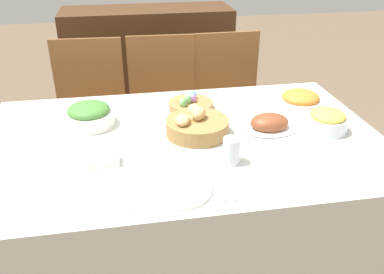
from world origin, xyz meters
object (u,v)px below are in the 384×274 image
(chair_far_center, at_px, (164,110))
(sideboard, at_px, (150,71))
(green_salad_bowl, at_px, (89,115))
(dinner_plate, at_px, (177,188))
(bread_basket, at_px, (197,125))
(spoon, at_px, (228,183))
(chair_far_right, at_px, (229,106))
(chair_far_left, at_px, (91,116))
(pineapple_bowl, at_px, (327,121))
(ham_platter, at_px, (269,124))
(carrot_bowl, at_px, (300,102))
(butter_dish, at_px, (104,160))
(egg_basket, at_px, (190,104))
(drinking_cup, at_px, (232,151))
(fork, at_px, (133,193))
(knife, at_px, (219,184))

(chair_far_center, height_order, sideboard, sideboard)
(green_salad_bowl, bearing_deg, dinner_plate, -60.67)
(bread_basket, xyz_separation_m, spoon, (0.04, -0.38, -0.04))
(chair_far_right, height_order, bread_basket, chair_far_right)
(chair_far_left, height_order, dinner_plate, chair_far_left)
(chair_far_left, bearing_deg, green_salad_bowl, -82.37)
(green_salad_bowl, distance_m, pineapple_bowl, 1.02)
(ham_platter, relative_size, carrot_bowl, 1.25)
(chair_far_left, relative_size, spoon, 4.89)
(bread_basket, height_order, dinner_plate, bread_basket)
(green_salad_bowl, relative_size, butter_dish, 1.90)
(bread_basket, xyz_separation_m, carrot_bowl, (0.52, 0.15, 0.00))
(sideboard, bearing_deg, ham_platter, -76.93)
(egg_basket, height_order, drinking_cup, drinking_cup)
(pineapple_bowl, height_order, butter_dish, pineapple_bowl)
(green_salad_bowl, xyz_separation_m, pineapple_bowl, (0.99, -0.23, -0.00))
(green_salad_bowl, bearing_deg, fork, -73.61)
(knife, height_order, butter_dish, butter_dish)
(ham_platter, distance_m, dinner_plate, 0.59)
(chair_far_center, bearing_deg, sideboard, 93.96)
(chair_far_left, height_order, ham_platter, chair_far_left)
(sideboard, xyz_separation_m, egg_basket, (0.09, -1.42, 0.30))
(chair_far_center, bearing_deg, pineapple_bowl, -53.64)
(chair_far_left, distance_m, dinner_plate, 1.29)
(ham_platter, xyz_separation_m, knife, (-0.31, -0.37, -0.02))
(spoon, bearing_deg, butter_dish, 152.25)
(egg_basket, height_order, spoon, egg_basket)
(pineapple_bowl, bearing_deg, bread_basket, 173.33)
(green_salad_bowl, height_order, knife, green_salad_bowl)
(carrot_bowl, xyz_separation_m, pineapple_bowl, (0.03, -0.22, 0.00))
(green_salad_bowl, bearing_deg, bread_basket, -20.08)
(chair_far_right, height_order, egg_basket, chair_far_right)
(dinner_plate, xyz_separation_m, spoon, (0.18, 0.00, -0.00))
(green_salad_bowl, bearing_deg, knife, -50.32)
(chair_far_right, bearing_deg, bread_basket, -114.55)
(drinking_cup, bearing_deg, knife, -119.40)
(dinner_plate, bearing_deg, pineapple_bowl, 24.87)
(sideboard, height_order, knife, sideboard)
(chair_far_left, height_order, sideboard, sideboard)
(pineapple_bowl, distance_m, butter_dish, 0.94)
(drinking_cup, bearing_deg, sideboard, 94.78)
(chair_far_left, xyz_separation_m, green_salad_bowl, (0.06, -0.66, 0.30))
(chair_far_right, distance_m, pineapple_bowl, 0.96)
(egg_basket, height_order, dinner_plate, egg_basket)
(sideboard, relative_size, drinking_cup, 12.87)
(knife, relative_size, spoon, 1.00)
(sideboard, bearing_deg, bread_basket, -87.38)
(carrot_bowl, bearing_deg, sideboard, 111.39)
(chair_far_right, bearing_deg, carrot_bowl, -77.87)
(chair_far_left, height_order, bread_basket, chair_far_left)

